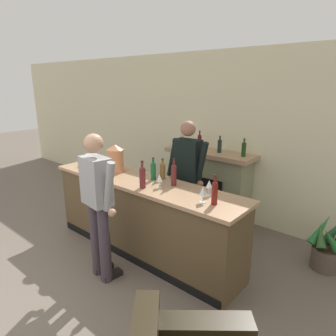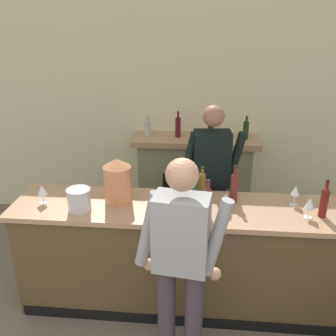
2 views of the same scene
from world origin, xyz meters
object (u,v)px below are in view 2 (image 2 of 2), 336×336
at_px(copper_dispenser, 118,180).
at_px(ice_bucket_steel, 79,200).
at_px(person_customer, 181,265).
at_px(wine_bottle_rose_blush, 324,201).
at_px(fireplace_stone, 194,180).
at_px(person_bartender, 211,182).
at_px(wine_glass_front_right, 226,199).
at_px(wine_bottle_port_short, 207,202).
at_px(wine_glass_back_row, 310,204).
at_px(wine_bottle_cabernet_heavy, 234,186).
at_px(wine_glass_near_bucket, 42,191).
at_px(wine_glass_by_dispenser, 295,191).
at_px(wine_bottle_burgundy_dark, 202,183).
at_px(wine_bottle_chardonnay_pale, 193,186).

xyz_separation_m(copper_dispenser, ice_bucket_steel, (-0.29, -0.18, -0.10)).
xyz_separation_m(person_customer, wine_bottle_rose_blush, (1.10, 0.66, 0.20)).
relative_size(fireplace_stone, person_bartender, 0.87).
bearing_deg(wine_glass_front_right, fireplace_stone, 100.33).
bearing_deg(wine_bottle_port_short, ice_bucket_steel, 177.26).
distance_m(copper_dispenser, wine_glass_front_right, 0.93).
bearing_deg(wine_glass_back_row, copper_dispenser, 174.64).
bearing_deg(wine_bottle_cabernet_heavy, wine_glass_front_right, -113.90).
bearing_deg(copper_dispenser, fireplace_stone, 66.91).
relative_size(wine_glass_near_bucket, wine_glass_back_row, 0.96).
relative_size(wine_bottle_rose_blush, wine_glass_by_dispenser, 1.79).
height_order(person_bartender, wine_bottle_cabernet_heavy, person_bartender).
xyz_separation_m(person_bartender, wine_bottle_burgundy_dark, (-0.09, -0.42, 0.17)).
xyz_separation_m(fireplace_stone, wine_glass_front_right, (0.29, -1.58, 0.54)).
distance_m(wine_bottle_rose_blush, wine_bottle_chardonnay_pale, 1.06).
bearing_deg(wine_bottle_rose_blush, wine_bottle_chardonnay_pale, 169.57).
bearing_deg(wine_glass_near_bucket, copper_dispenser, 8.90).
bearing_deg(wine_bottle_burgundy_dark, wine_glass_back_row, -21.18).
height_order(person_customer, wine_glass_back_row, person_customer).
height_order(person_bartender, wine_glass_front_right, person_bartender).
height_order(wine_bottle_port_short, wine_glass_front_right, wine_bottle_port_short).
bearing_deg(wine_glass_by_dispenser, copper_dispenser, -177.31).
distance_m(wine_glass_front_right, wine_glass_near_bucket, 1.56).
relative_size(wine_bottle_port_short, wine_glass_front_right, 2.00).
height_order(fireplace_stone, person_bartender, person_bartender).
relative_size(copper_dispenser, wine_glass_front_right, 2.33).
xyz_separation_m(ice_bucket_steel, wine_glass_front_right, (1.21, 0.08, 0.02)).
distance_m(person_bartender, wine_glass_by_dispenser, 0.90).
distance_m(fireplace_stone, person_bartender, 0.97).
xyz_separation_m(ice_bucket_steel, wine_glass_near_bucket, (-0.35, 0.08, 0.03)).
xyz_separation_m(wine_bottle_chardonnay_pale, wine_glass_by_dispenser, (0.86, -0.01, -0.01)).
bearing_deg(wine_bottle_burgundy_dark, wine_glass_front_right, -55.35).
relative_size(ice_bucket_steel, wine_glass_near_bucket, 1.15).
bearing_deg(ice_bucket_steel, wine_glass_by_dispenser, 8.06).
xyz_separation_m(person_customer, wine_bottle_chardonnay_pale, (0.06, 0.85, 0.20)).
xyz_separation_m(fireplace_stone, wine_glass_near_bucket, (-1.27, -1.58, 0.55)).
height_order(person_customer, copper_dispenser, person_customer).
height_order(person_customer, ice_bucket_steel, person_customer).
xyz_separation_m(ice_bucket_steel, wine_bottle_cabernet_heavy, (1.28, 0.26, 0.05)).
height_order(ice_bucket_steel, wine_bottle_port_short, wine_bottle_port_short).
bearing_deg(wine_glass_back_row, wine_glass_near_bucket, 178.76).
relative_size(fireplace_stone, wine_glass_back_row, 8.47).
distance_m(fireplace_stone, copper_dispenser, 1.72).
relative_size(person_bartender, wine_glass_back_row, 9.75).
height_order(fireplace_stone, ice_bucket_steel, fireplace_stone).
height_order(wine_bottle_burgundy_dark, wine_bottle_cabernet_heavy, wine_bottle_cabernet_heavy).
xyz_separation_m(person_bartender, ice_bucket_steel, (-1.10, -0.79, 0.14)).
height_order(wine_bottle_port_short, wine_bottle_burgundy_dark, wine_bottle_port_short).
distance_m(ice_bucket_steel, wine_bottle_burgundy_dark, 1.08).
xyz_separation_m(wine_bottle_port_short, wine_bottle_rose_blush, (0.93, 0.12, -0.01)).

